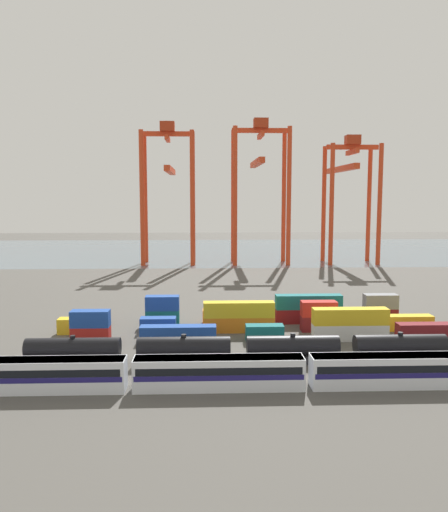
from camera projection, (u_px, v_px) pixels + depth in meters
name	position (u px, v px, depth m)	size (l,w,h in m)	color
ground_plane	(238.00, 294.00, 123.03)	(420.00, 420.00, 0.00)	#4C4944
harbour_water	(223.00, 251.00, 221.31)	(400.00, 110.00, 0.01)	slate
passenger_train	(219.00, 371.00, 61.92)	(63.15, 3.14, 3.90)	silver
freight_tank_row	(238.00, 350.00, 71.48)	(58.22, 2.72, 4.18)	#232326
shipping_container_0	(91.00, 335.00, 81.60)	(6.04, 2.44, 2.60)	#AD211C
shipping_container_1	(90.00, 319.00, 81.30)	(6.04, 2.44, 2.60)	#1C4299
shipping_container_2	(178.00, 334.00, 82.12)	(12.10, 2.44, 2.60)	#1C4299
shipping_container_3	(265.00, 333.00, 82.64)	(6.04, 2.44, 2.60)	#146066
shipping_container_4	(350.00, 332.00, 83.16)	(12.10, 2.44, 2.60)	silver
shipping_container_5	(350.00, 316.00, 82.86)	(12.10, 2.44, 2.60)	gold
shipping_container_6	(434.00, 331.00, 83.68)	(12.10, 2.44, 2.60)	maroon
shipping_container_8	(77.00, 326.00, 87.22)	(6.04, 2.44, 2.60)	gold
shipping_container_9	(158.00, 325.00, 87.74)	(6.04, 2.44, 2.60)	#1C4299
shipping_container_10	(239.00, 324.00, 88.26)	(12.10, 2.44, 2.60)	orange
shipping_container_11	(239.00, 309.00, 87.96)	(12.10, 2.44, 2.60)	gold
shipping_container_12	(318.00, 323.00, 88.78)	(6.04, 2.44, 2.60)	maroon
shipping_container_13	(319.00, 309.00, 88.48)	(6.04, 2.44, 2.60)	#AD211C
shipping_container_14	(397.00, 323.00, 89.30)	(12.10, 2.44, 2.60)	gold
shipping_container_17	(89.00, 318.00, 93.01)	(6.04, 2.44, 2.60)	maroon
shipping_container_18	(163.00, 317.00, 93.52)	(6.04, 2.44, 2.60)	#146066
shipping_container_19	(162.00, 303.00, 93.22)	(6.04, 2.44, 2.60)	#1C4299
shipping_container_20	(236.00, 316.00, 94.02)	(12.10, 2.44, 2.60)	orange
shipping_container_21	(308.00, 316.00, 94.52)	(12.10, 2.44, 2.60)	maroon
shipping_container_22	(309.00, 302.00, 94.22)	(12.10, 2.44, 2.60)	#146066
shipping_container_23	(380.00, 315.00, 95.02)	(6.04, 2.44, 2.60)	maroon
shipping_container_24	(381.00, 301.00, 94.72)	(6.04, 2.44, 2.60)	slate
gantry_crane_west	(168.00, 181.00, 177.20)	(18.24, 34.04, 47.97)	red
gantry_crane_central	(260.00, 177.00, 178.17)	(19.56, 34.72, 49.22)	red
gantry_crane_east	(349.00, 184.00, 180.74)	(17.86, 40.40, 43.81)	red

